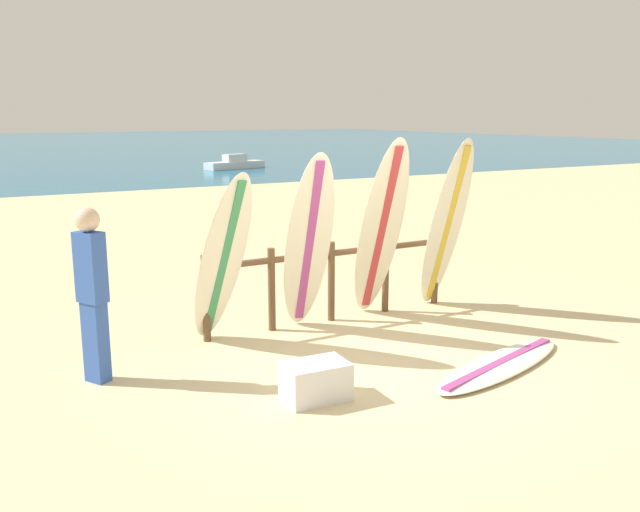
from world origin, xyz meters
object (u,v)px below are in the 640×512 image
Objects in this scene: surfboard_lying_on_sand at (500,365)px; cooler_box at (316,381)px; surfboard_leaning_center at (446,225)px; small_boat_offshore at (235,164)px; surfboard_rack at (331,272)px; surfboard_leaning_far_left at (222,260)px; surfboard_leaning_center_left at (381,231)px; surfboard_leaning_left at (308,244)px; beachgoer_standing at (92,288)px.

cooler_box reaches higher than surfboard_lying_on_sand.
surfboard_leaning_center is 0.73× the size of small_boat_offshore.
surfboard_rack is 1.69× the size of surfboard_leaning_far_left.
surfboard_leaning_center_left reaches higher than surfboard_lying_on_sand.
surfboard_lying_on_sand is (1.24, -2.00, -1.08)m from surfboard_leaning_left.
small_boat_offshore is at bearing 67.78° from surfboard_leaning_far_left.
small_boat_offshore is at bearing 72.31° from cooler_box.
surfboard_leaning_far_left is 3.21m from surfboard_leaning_center.
small_boat_offshore reaches higher than cooler_box.
surfboard_rack is 1.67m from surfboard_leaning_far_left.
surfboard_leaning_center_left is 2.30m from surfboard_lying_on_sand.
surfboard_leaning_far_left is at bearing 139.12° from surfboard_lying_on_sand.
surfboard_leaning_left is at bearing -0.61° from surfboard_leaning_far_left.
surfboard_rack reaches higher than small_boat_offshore.
surfboard_leaning_left reaches higher than surfboard_leaning_far_left.
surfboard_leaning_center_left is at bearing 4.32° from beachgoer_standing.
surfboard_lying_on_sand is 2.11m from cooler_box.
beachgoer_standing is 2.94× the size of cooler_box.
cooler_box is at bearing -149.22° from surfboard_leaning_center.
beachgoer_standing reaches higher than small_boat_offshore.
small_boat_offshore is (7.46, 25.95, 0.22)m from surfboard_lying_on_sand.
surfboard_leaning_center_left is 0.74× the size of small_boat_offshore.
beachgoer_standing is at bearing -175.68° from surfboard_leaning_center_left.
small_boat_offshore is (9.78, 23.94, -0.77)m from surfboard_leaning_far_left.
small_boat_offshore is (8.69, 23.95, -0.86)m from surfboard_leaning_left.
surfboard_leaning_center_left is at bearing -0.93° from surfboard_leaning_far_left.
surfboard_lying_on_sand is 1.29× the size of beachgoer_standing.
surfboard_leaning_center_left is 3.60m from beachgoer_standing.
cooler_box is (-1.88, -1.72, -1.01)m from surfboard_leaning_center_left.
small_boat_offshore is 27.41m from cooler_box.
surfboard_leaning_center_left reaches higher than surfboard_leaning_center.
surfboard_leaning_center_left is at bearing 45.27° from cooler_box.
small_boat_offshore is at bearing 70.89° from surfboard_rack.
surfboard_rack is at bearing 169.30° from surfboard_leaning_center.
surfboard_leaning_left is 2.12m from surfboard_leaning_center.
surfboard_leaning_center is at bearing 0.66° from surfboard_leaning_left.
surfboard_rack is at bearing 59.36° from cooler_box.
surfboard_leaning_left is 3.73× the size of cooler_box.
surfboard_leaning_center_left is at bearing 96.22° from surfboard_lying_on_sand.
surfboard_leaning_far_left is 1.97m from cooler_box.
surfboard_rack is 1.46× the size of surfboard_leaning_center_left.
surfboard_leaning_far_left is 0.92× the size of surfboard_leaning_left.
cooler_box is at bearing -116.13° from surfboard_leaning_left.
surfboard_leaning_far_left is 3.44× the size of cooler_box.
small_boat_offshore reaches higher than surfboard_lying_on_sand.
surfboard_leaning_far_left is at bearing 179.39° from surfboard_leaning_left.
beachgoer_standing is at bearing -114.90° from small_boat_offshore.
surfboard_leaning_far_left is 0.86× the size of surfboard_leaning_center_left.
cooler_box is at bearing -137.43° from surfboard_leaning_center_left.
surfboard_leaning_far_left reaches higher than cooler_box.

